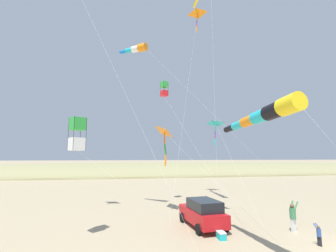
{
  "coord_description": "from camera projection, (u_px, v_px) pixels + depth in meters",
  "views": [
    {
      "loc": [
        10.04,
        -11.45,
        4.76
      ],
      "look_at": [
        -8.25,
        -8.21,
        7.23
      ],
      "focal_mm": 24.62,
      "sensor_mm": 36.0,
      "label": 1
    }
  ],
  "objects": [
    {
      "name": "kite_windsock_checkered_midright",
      "position": [
        137.0,
        49.0,
        21.3
      ],
      "size": [
        8.21,
        14.14,
        15.01
      ],
      "color": "orange",
      "rests_on": "ground_plane"
    },
    {
      "name": "cooler_box",
      "position": [
        221.0,
        235.0,
        13.38
      ],
      "size": [
        0.62,
        0.42,
        0.42
      ],
      "color": "#1EB7C6",
      "rests_on": "ground_plane"
    },
    {
      "name": "parked_car",
      "position": [
        203.0,
        213.0,
        15.76
      ],
      "size": [
        4.48,
        2.46,
        1.85
      ],
      "color": "red",
      "rests_on": "ground_plane"
    },
    {
      "name": "person_adult_flyer",
      "position": [
        293.0,
        215.0,
        14.74
      ],
      "size": [
        0.54,
        0.64,
        1.91
      ],
      "color": "silver",
      "rests_on": "ground_plane"
    },
    {
      "name": "kite_delta_blue_topmost",
      "position": [
        165.0,
        132.0,
        20.35
      ],
      "size": [
        9.39,
        5.82,
        7.52
      ],
      "color": "orange",
      "rests_on": "ground_plane"
    },
    {
      "name": "dune_ridge_grassy",
      "position": [
        168.0,
        174.0,
        64.84
      ],
      "size": [
        28.0,
        240.0,
        6.2
      ],
      "primitive_type": "ellipsoid",
      "color": "#938E60",
      "rests_on": "ground_plane"
    },
    {
      "name": "kite_delta_long_streamer_left",
      "position": [
        197.0,
        14.0,
        27.81
      ],
      "size": [
        10.22,
        6.28,
        22.26
      ],
      "color": "orange",
      "rests_on": "ground_plane"
    },
    {
      "name": "kite_box_purple_drifting",
      "position": [
        77.0,
        134.0,
        13.74
      ],
      "size": [
        1.07,
        7.62,
        7.08
      ],
      "color": "green",
      "rests_on": "ground_plane"
    },
    {
      "name": "person_child_green_jacket",
      "position": [
        319.0,
        234.0,
        12.43
      ],
      "size": [
        0.4,
        0.34,
        1.15
      ],
      "color": "#232328",
      "rests_on": "ground_plane"
    },
    {
      "name": "kite_box_small_distant",
      "position": [
        164.0,
        89.0,
        24.58
      ],
      "size": [
        9.68,
        4.24,
        12.72
      ],
      "color": "green",
      "rests_on": "ground_plane"
    },
    {
      "name": "kite_windsock_long_streamer_right",
      "position": [
        265.0,
        115.0,
        10.93
      ],
      "size": [
        7.32,
        5.17,
        7.32
      ],
      "color": "yellow",
      "rests_on": "ground_plane"
    },
    {
      "name": "kite_delta_teal_far_right",
      "position": [
        216.0,
        124.0,
        19.75
      ],
      "size": [
        6.87,
        1.5,
        7.88
      ],
      "color": "#1EB7C6",
      "rests_on": "ground_plane"
    }
  ]
}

